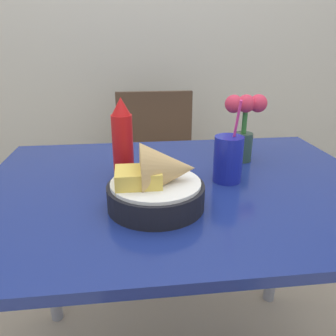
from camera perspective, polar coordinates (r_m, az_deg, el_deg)
name	(u,v)px	position (r m, az deg, el deg)	size (l,w,h in m)	color
wall_window	(149,9)	(2.03, -3.40, 25.96)	(7.00, 0.06, 2.60)	#B7B2A3
dining_table	(180,219)	(0.95, 2.09, -8.86)	(1.09, 0.80, 0.77)	navy
chair_far_window	(157,164)	(1.74, -1.99, 0.73)	(0.40, 0.40, 0.89)	#473323
food_basket	(159,184)	(0.75, -1.59, -2.89)	(0.23, 0.23, 0.15)	black
ketchup_bottle	(123,140)	(0.91, -7.92, 4.82)	(0.06, 0.06, 0.23)	red
drink_cup	(228,161)	(0.90, 10.44, 1.27)	(0.08, 0.08, 0.23)	#192399
flower_vase	(245,122)	(1.06, 13.18, 7.89)	(0.13, 0.06, 0.21)	#2D4738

